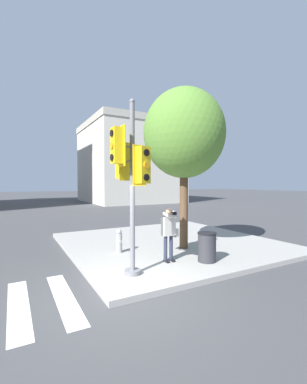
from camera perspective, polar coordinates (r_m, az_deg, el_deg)
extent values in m
plane|color=#424244|center=(6.34, -6.86, -21.62)|extent=(160.00, 160.00, 0.00)
cube|color=#9E9B96|center=(10.83, 3.56, -11.18)|extent=(8.00, 8.00, 0.15)
cube|color=silver|center=(6.48, -19.25, -21.17)|extent=(0.41, 2.94, 0.01)
cube|color=silver|center=(6.40, -27.81, -21.58)|extent=(0.41, 2.94, 0.01)
cylinder|color=slate|center=(7.07, -4.67, -17.29)|extent=(0.42, 0.42, 0.12)
cylinder|color=slate|center=(6.67, -4.72, 1.06)|extent=(0.13, 0.13, 4.33)
sphere|color=slate|center=(6.99, -4.78, 19.43)|extent=(0.14, 0.14, 0.14)
cylinder|color=slate|center=(6.84, -5.70, 6.81)|extent=(0.11, 0.24, 0.05)
cube|color=yellow|center=(7.03, -6.89, 6.68)|extent=(0.35, 0.31, 0.90)
cube|color=yellow|center=(6.92, -6.24, 6.75)|extent=(0.41, 0.13, 1.02)
cylinder|color=black|center=(7.17, -7.55, 8.99)|extent=(0.17, 0.07, 0.17)
cylinder|color=orange|center=(7.14, -7.53, 6.60)|extent=(0.17, 0.07, 0.17)
cylinder|color=black|center=(7.12, -7.52, 4.19)|extent=(0.17, 0.07, 0.17)
cylinder|color=slate|center=(6.54, -3.73, 5.85)|extent=(0.11, 0.24, 0.05)
cube|color=yellow|center=(6.36, -2.36, 5.96)|extent=(0.35, 0.31, 0.90)
cube|color=yellow|center=(6.46, -3.13, 5.90)|extent=(0.41, 0.13, 1.02)
cylinder|color=black|center=(6.29, -1.55, 8.75)|extent=(0.17, 0.07, 0.17)
cylinder|color=orange|center=(6.26, -1.54, 6.03)|extent=(0.17, 0.07, 0.17)
cylinder|color=black|center=(6.25, -1.54, 3.28)|extent=(0.17, 0.07, 0.17)
cylinder|color=slate|center=(6.66, -6.20, 10.05)|extent=(0.24, 0.05, 0.05)
cube|color=yellow|center=(6.57, -8.13, 10.16)|extent=(0.24, 0.30, 0.90)
cube|color=yellow|center=(6.62, -7.05, 10.10)|extent=(0.03, 0.42, 1.02)
cylinder|color=black|center=(6.57, -9.27, 12.80)|extent=(0.03, 0.17, 0.17)
cylinder|color=orange|center=(6.52, -9.25, 10.21)|extent=(0.03, 0.17, 0.17)
cylinder|color=black|center=(6.49, -9.24, 7.59)|extent=(0.03, 0.17, 0.17)
cube|color=black|center=(8.03, 2.92, -15.15)|extent=(0.09, 0.24, 0.05)
cube|color=black|center=(8.14, 4.15, -14.93)|extent=(0.09, 0.24, 0.05)
cylinder|color=#282D42|center=(7.98, 2.69, -12.48)|extent=(0.11, 0.11, 0.80)
cylinder|color=#282D42|center=(8.08, 3.92, -12.29)|extent=(0.11, 0.11, 0.80)
cube|color=beige|center=(7.89, 3.32, -7.58)|extent=(0.40, 0.22, 0.57)
sphere|color=tan|center=(7.83, 3.33, -4.39)|extent=(0.20, 0.20, 0.20)
cube|color=black|center=(7.57, 4.59, -4.76)|extent=(0.12, 0.10, 0.09)
cylinder|color=black|center=(7.52, 4.88, -4.81)|extent=(0.06, 0.08, 0.06)
cylinder|color=beige|center=(7.65, 3.03, -5.21)|extent=(0.23, 0.35, 0.22)
cylinder|color=beige|center=(7.80, 4.72, -5.08)|extent=(0.23, 0.35, 0.22)
cube|color=#B7B2A8|center=(8.10, 4.94, -9.01)|extent=(0.10, 0.20, 0.26)
cylinder|color=brown|center=(9.48, 6.75, -2.92)|extent=(0.30, 0.30, 3.17)
ellipsoid|color=#568433|center=(9.62, 6.82, 12.81)|extent=(2.96, 2.96, 3.25)
cylinder|color=#99999E|center=(9.08, -7.67, -11.19)|extent=(0.22, 0.22, 0.65)
sphere|color=#99999E|center=(9.00, -7.68, -8.77)|extent=(0.20, 0.20, 0.20)
cylinder|color=#99999E|center=(8.94, -7.34, -10.92)|extent=(0.10, 0.06, 0.10)
cylinder|color=#2D2D33|center=(8.15, 11.78, -12.01)|extent=(0.55, 0.55, 0.85)
cylinder|color=black|center=(8.06, 11.81, -8.94)|extent=(0.58, 0.58, 0.04)
cube|color=beige|center=(36.06, -5.56, 5.79)|extent=(11.20, 12.76, 9.89)
cube|color=#B2AD9E|center=(36.80, -5.58, 14.12)|extent=(11.40, 12.96, 0.80)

